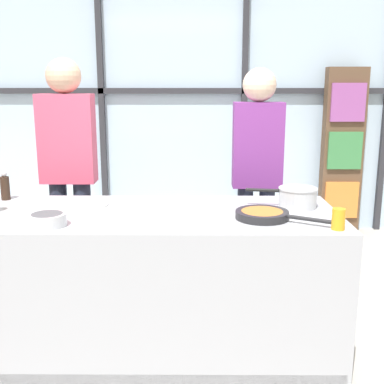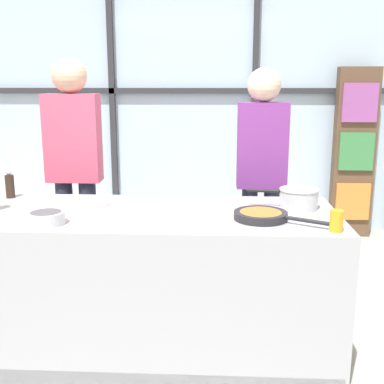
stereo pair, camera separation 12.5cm
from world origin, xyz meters
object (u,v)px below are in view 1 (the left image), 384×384
at_px(frying_pan, 263,214).
at_px(juice_glass_near, 338,219).
at_px(pepper_grinder, 5,187).
at_px(saucepan, 297,197).
at_px(mixing_bowl, 47,219).
at_px(spectator_far_left, 68,162).
at_px(spectator_center_left, 257,165).
at_px(white_plate, 87,205).

bearing_deg(frying_pan, juice_glass_near, -29.24).
bearing_deg(pepper_grinder, juice_glass_near, -18.09).
distance_m(saucepan, mixing_bowl, 1.46).
height_order(frying_pan, saucepan, saucepan).
bearing_deg(mixing_bowl, juice_glass_near, -1.97).
bearing_deg(saucepan, spectator_far_left, 156.56).
xyz_separation_m(mixing_bowl, pepper_grinder, (-0.45, 0.59, 0.05)).
relative_size(frying_pan, pepper_grinder, 2.66).
xyz_separation_m(spectator_far_left, spectator_center_left, (1.40, 0.00, -0.03)).
distance_m(frying_pan, pepper_grinder, 1.67).
xyz_separation_m(spectator_far_left, pepper_grinder, (-0.29, -0.49, -0.09)).
bearing_deg(spectator_center_left, spectator_far_left, 0.00).
xyz_separation_m(white_plate, juice_glass_near, (1.41, -0.48, 0.05)).
bearing_deg(spectator_far_left, saucepan, 156.56).
distance_m(spectator_far_left, spectator_center_left, 1.40).
height_order(frying_pan, mixing_bowl, mixing_bowl).
relative_size(spectator_center_left, white_plate, 6.55).
bearing_deg(spectator_far_left, mixing_bowl, 98.34).
bearing_deg(spectator_center_left, frying_pan, 85.09).
bearing_deg(pepper_grinder, saucepan, -5.82).
xyz_separation_m(pepper_grinder, juice_glass_near, (1.97, -0.64, -0.03)).
bearing_deg(white_plate, pepper_grinder, 163.49).
relative_size(saucepan, juice_glass_near, 3.89).
relative_size(frying_pan, mixing_bowl, 2.43).
distance_m(mixing_bowl, pepper_grinder, 0.74).
xyz_separation_m(saucepan, juice_glass_near, (0.12, -0.45, -0.01)).
distance_m(white_plate, pepper_grinder, 0.59).
xyz_separation_m(saucepan, white_plate, (-1.29, 0.02, -0.06)).
relative_size(spectator_center_left, saucepan, 4.01).
bearing_deg(mixing_bowl, pepper_grinder, 127.13).
relative_size(white_plate, mixing_bowl, 1.30).
bearing_deg(frying_pan, mixing_bowl, -172.72).
bearing_deg(pepper_grinder, spectator_center_left, 16.13).
bearing_deg(juice_glass_near, pepper_grinder, 161.91).
xyz_separation_m(spectator_far_left, frying_pan, (1.32, -0.93, -0.15)).
relative_size(frying_pan, saucepan, 1.14).
distance_m(white_plate, mixing_bowl, 0.44).
xyz_separation_m(frying_pan, juice_glass_near, (0.36, -0.20, 0.03)).
xyz_separation_m(spectator_center_left, mixing_bowl, (-1.24, -1.08, -0.11)).
bearing_deg(white_plate, frying_pan, -14.74).
bearing_deg(mixing_bowl, spectator_center_left, 40.98).
relative_size(spectator_far_left, pepper_grinder, 9.70).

